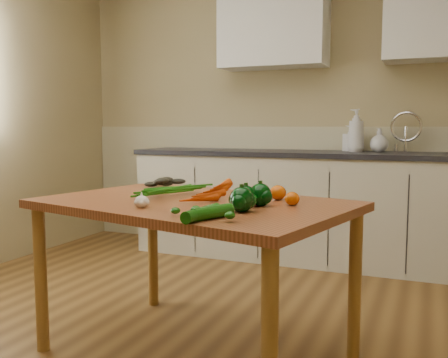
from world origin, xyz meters
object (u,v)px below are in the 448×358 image
table (194,218)px  carrot_bunch (200,191)px  garlic_bulb (142,202)px  tomato_b (278,193)px  soap_bottle_b (350,138)px  pepper_a (246,196)px  tomato_a (258,193)px  zucchini_b (202,213)px  pepper_b (260,195)px  pepper_c (241,200)px  leafy_greens (165,179)px  soap_bottle_a (356,130)px  tomato_c (292,199)px  soap_bottle_c (379,140)px  zucchini_a (212,212)px

table → carrot_bunch: size_ratio=6.02×
garlic_bulb → tomato_b: 0.65m
soap_bottle_b → pepper_a: soap_bottle_b is taller
garlic_bulb → tomato_a: bearing=44.9°
zucchini_b → pepper_b: bearing=74.9°
pepper_a → pepper_c: pepper_c is taller
leafy_greens → zucchini_b: 1.02m
soap_bottle_a → carrot_bunch: bearing=22.8°
pepper_c → tomato_c: (0.15, 0.24, -0.02)m
carrot_bunch → leafy_greens: leafy_greens is taller
soap_bottle_c → tomato_c: (-0.17, -2.00, -0.21)m
tomato_c → zucchini_b: tomato_c is taller
table → zucchini_b: 0.49m
soap_bottle_a → tomato_a: bearing=30.6°
leafy_greens → garlic_bulb: 0.72m
soap_bottle_b → tomato_c: 2.08m
table → tomato_c: 0.48m
garlic_bulb → soap_bottle_a: bearing=75.8°
soap_bottle_b → tomato_b: bearing=20.9°
pepper_b → zucchini_b: 0.40m
tomato_a → leafy_greens: bearing=156.8°
soap_bottle_b → tomato_a: bearing=18.6°
tomato_c → soap_bottle_c: bearing=85.1°
garlic_bulb → zucchini_a: garlic_bulb is taller
tomato_a → pepper_b: bearing=-68.0°
leafy_greens → soap_bottle_c: bearing=58.3°
tomato_b → table: bearing=-154.3°
garlic_bulb → tomato_a: size_ratio=0.84×
pepper_b → tomato_c: size_ratio=1.50×
carrot_bunch → table: bearing=-78.9°
soap_bottle_b → zucchini_a: (-0.13, -2.50, -0.23)m
carrot_bunch → pepper_a: size_ratio=2.85×
soap_bottle_c → tomato_b: soap_bottle_c is taller
pepper_c → tomato_b: 0.38m
carrot_bunch → zucchini_a: bearing=-47.0°
tomato_a → tomato_c: (0.19, -0.08, -0.00)m
soap_bottle_b → pepper_c: size_ratio=2.10×
garlic_bulb → tomato_b: tomato_b is taller
pepper_c → tomato_c: size_ratio=1.54×
leafy_greens → tomato_b: bearing=-17.4°
soap_bottle_c → tomato_c: bearing=46.8°
pepper_c → tomato_a: 0.33m
soap_bottle_a → pepper_a: (-0.17, -2.08, -0.27)m
soap_bottle_a → tomato_c: 1.98m
soap_bottle_a → tomato_b: (-0.10, -1.83, -0.28)m
carrot_bunch → pepper_a: pepper_a is taller
carrot_bunch → pepper_b: pepper_b is taller
table → garlic_bulb: garlic_bulb is taller
pepper_a → tomato_c: 0.21m
table → carrot_bunch: carrot_bunch is taller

